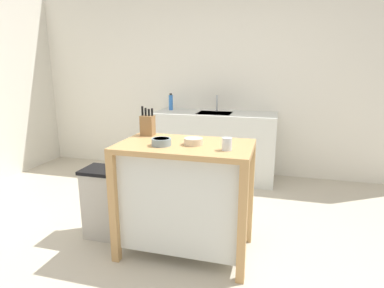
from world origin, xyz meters
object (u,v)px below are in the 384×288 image
at_px(kitchen_island, 185,193).
at_px(bowl_stoneware_deep, 193,141).
at_px(bottle_dish_soap, 171,102).
at_px(drinking_cup, 227,144).
at_px(sink_faucet, 217,103).
at_px(trash_bin, 106,202).
at_px(bowl_ceramic_wide, 161,142).
at_px(knife_block, 148,125).

relative_size(kitchen_island, bowl_stoneware_deep, 7.14).
bearing_deg(bottle_dish_soap, drinking_cup, -61.38).
relative_size(drinking_cup, sink_faucet, 0.41).
xyz_separation_m(kitchen_island, bowl_stoneware_deep, (0.07, -0.02, 0.43)).
bearing_deg(trash_bin, sink_faucet, 72.05).
xyz_separation_m(kitchen_island, trash_bin, (-0.76, 0.05, -0.19)).
distance_m(bowl_ceramic_wide, bowl_stoneware_deep, 0.24).
height_order(bowl_stoneware_deep, bottle_dish_soap, bottle_dish_soap).
height_order(kitchen_island, sink_faucet, sink_faucet).
relative_size(drinking_cup, bottle_dish_soap, 0.39).
xyz_separation_m(bowl_stoneware_deep, sink_faucet, (-0.20, 1.99, 0.06)).
distance_m(trash_bin, bottle_dish_soap, 2.02).
relative_size(kitchen_island, knife_block, 4.15).
relative_size(kitchen_island, bottle_dish_soap, 4.46).
bearing_deg(trash_bin, bottle_dish_soap, 90.86).
xyz_separation_m(bowl_ceramic_wide, drinking_cup, (0.50, -0.01, 0.02)).
height_order(trash_bin, sink_faucet, sink_faucet).
relative_size(bowl_stoneware_deep, bottle_dish_soap, 0.62).
height_order(kitchen_island, knife_block, knife_block).
distance_m(bowl_ceramic_wide, sink_faucet, 2.08).
bearing_deg(drinking_cup, kitchen_island, 161.87).
distance_m(bowl_ceramic_wide, bottle_dish_soap, 2.14).
height_order(knife_block, drinking_cup, knife_block).
xyz_separation_m(knife_block, trash_bin, (-0.36, -0.16, -0.69)).
bearing_deg(drinking_cup, trash_bin, 171.61).
xyz_separation_m(trash_bin, bottle_dish_soap, (-0.03, 1.90, 0.69)).
relative_size(bowl_ceramic_wide, trash_bin, 0.23).
distance_m(kitchen_island, bowl_ceramic_wide, 0.47).
xyz_separation_m(bowl_stoneware_deep, bottle_dish_soap, (-0.85, 1.96, 0.06)).
xyz_separation_m(trash_bin, sink_faucet, (0.62, 1.92, 0.69)).
bearing_deg(drinking_cup, bowl_stoneware_deep, 160.42).
height_order(bowl_stoneware_deep, sink_faucet, sink_faucet).
xyz_separation_m(knife_block, bowl_stoneware_deep, (0.47, -0.22, -0.06)).
bearing_deg(bowl_stoneware_deep, sink_faucet, 95.81).
xyz_separation_m(sink_faucet, bottle_dish_soap, (-0.65, -0.03, -0.00)).
distance_m(drinking_cup, bottle_dish_soap, 2.35).
xyz_separation_m(kitchen_island, bowl_ceramic_wide, (-0.16, -0.10, 0.43)).
height_order(bowl_stoneware_deep, trash_bin, bowl_stoneware_deep).
bearing_deg(bottle_dish_soap, sink_faucet, 2.26).
xyz_separation_m(knife_block, bottle_dish_soap, (-0.39, 1.74, -0.00)).
bearing_deg(bowl_ceramic_wide, kitchen_island, 32.89).
bearing_deg(kitchen_island, drinking_cup, -18.13).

